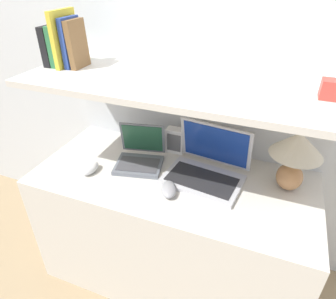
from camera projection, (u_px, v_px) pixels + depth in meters
name	position (u px, v px, depth m)	size (l,w,h in m)	color
wall_back	(199.00, 59.00, 1.52)	(6.00, 0.05, 2.40)	silver
desk	(172.00, 228.00, 1.67)	(1.39, 0.62, 0.71)	silver
back_riser	(191.00, 164.00, 1.82)	(1.39, 0.04, 1.16)	silver
shelf	(179.00, 83.00, 1.30)	(1.39, 0.56, 0.03)	silver
table_lamp	(296.00, 152.00, 1.31)	(0.23, 0.23, 0.30)	#B27A4C
laptop_large	(207.00, 168.00, 1.46)	(0.40, 0.34, 0.25)	silver
laptop_small	(140.00, 156.00, 1.57)	(0.28, 0.27, 0.20)	slate
computer_mouse	(169.00, 189.00, 1.37)	(0.11, 0.14, 0.04)	#99999E
second_mouse	(90.00, 168.00, 1.51)	(0.07, 0.12, 0.04)	white
router_box	(176.00, 140.00, 1.65)	(0.10, 0.06, 0.14)	white
book_black	(53.00, 45.00, 1.44)	(0.04, 0.15, 0.18)	black
book_green	(60.00, 45.00, 1.43)	(0.03, 0.14, 0.19)	#2D7042
book_yellow	(65.00, 39.00, 1.40)	(0.02, 0.17, 0.25)	gold
book_blue	(71.00, 43.00, 1.39)	(0.03, 0.13, 0.22)	#284293
book_brown	(77.00, 44.00, 1.39)	(0.04, 0.12, 0.22)	brown
shelf_gadget	(332.00, 90.00, 1.09)	(0.08, 0.07, 0.07)	#CC3D33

